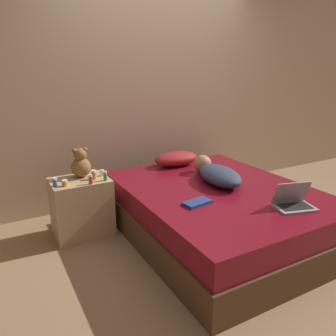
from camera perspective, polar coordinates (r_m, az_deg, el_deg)
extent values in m
plane|color=#937551|center=(3.29, 8.28, -11.48)|extent=(12.00, 12.00, 0.00)
cube|color=tan|center=(4.01, -2.38, 13.24)|extent=(8.00, 0.06, 2.60)
cube|color=#4C331E|center=(3.23, 8.39, -9.29)|extent=(1.58, 2.03, 0.28)
cube|color=maroon|center=(3.13, 8.58, -5.22)|extent=(1.55, 1.99, 0.22)
cube|color=tan|center=(3.28, -14.80, -6.59)|extent=(0.53, 0.41, 0.56)
ellipsoid|color=maroon|center=(3.74, 1.46, 1.65)|extent=(0.53, 0.30, 0.16)
ellipsoid|color=#2D3851|center=(3.17, 8.97, -1.28)|extent=(0.41, 0.64, 0.16)
sphere|color=#A87556|center=(3.49, 6.04, 0.74)|extent=(0.19, 0.19, 0.19)
cylinder|color=#A87556|center=(3.28, 10.93, -1.70)|extent=(0.10, 0.27, 0.06)
cube|color=#9E9EA3|center=(2.80, 21.17, -6.43)|extent=(0.35, 0.28, 0.02)
cube|color=black|center=(2.79, 21.19, -6.25)|extent=(0.28, 0.21, 0.00)
cube|color=#9E9EA3|center=(2.81, 20.66, -3.98)|extent=(0.31, 0.16, 0.19)
cube|color=black|center=(2.81, 20.66, -3.98)|extent=(0.28, 0.14, 0.17)
sphere|color=brown|center=(3.23, -14.90, 0.11)|extent=(0.19, 0.19, 0.19)
sphere|color=brown|center=(3.20, -15.07, 2.28)|extent=(0.12, 0.12, 0.12)
sphere|color=brown|center=(3.18, -15.98, 2.90)|extent=(0.05, 0.05, 0.05)
sphere|color=brown|center=(3.20, -14.29, 3.13)|extent=(0.05, 0.05, 0.05)
cylinder|color=silver|center=(3.24, -11.38, -0.92)|extent=(0.04, 0.04, 0.05)
cylinder|color=white|center=(3.23, -11.41, -0.42)|extent=(0.04, 0.04, 0.01)
cylinder|color=#3D8E4C|center=(3.09, -10.86, -1.51)|extent=(0.03, 0.03, 0.07)
cylinder|color=white|center=(3.08, -10.91, -0.72)|extent=(0.03, 0.03, 0.02)
cylinder|color=orange|center=(3.04, -17.54, -2.62)|extent=(0.05, 0.05, 0.04)
cylinder|color=white|center=(3.03, -17.59, -2.12)|extent=(0.05, 0.05, 0.01)
cylinder|color=gold|center=(3.15, -12.79, -1.29)|extent=(0.05, 0.05, 0.07)
cylinder|color=white|center=(3.14, -12.84, -0.54)|extent=(0.05, 0.05, 0.02)
cylinder|color=#B72D2D|center=(3.02, -13.33, -2.10)|extent=(0.03, 0.03, 0.07)
cylinder|color=white|center=(3.01, -13.39, -1.30)|extent=(0.03, 0.03, 0.02)
cylinder|color=#3866B2|center=(3.05, -19.08, -2.49)|extent=(0.04, 0.04, 0.06)
cylinder|color=white|center=(3.04, -19.15, -1.79)|extent=(0.03, 0.03, 0.02)
cube|color=navy|center=(2.70, 5.11, -6.00)|extent=(0.26, 0.16, 0.02)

